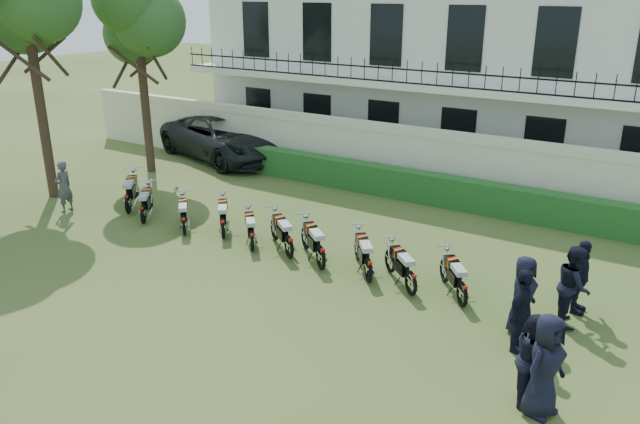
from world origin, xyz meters
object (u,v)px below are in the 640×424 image
object	(u,v)px
motorcycle_1	(143,210)
motorcycle_3	(223,223)
officer_4	(573,285)
inspector	(64,187)
officer_2	(521,311)
officer_1	(534,359)
motorcycle_0	(127,198)
motorcycle_7	(369,264)
officer_3	(523,295)
officer_5	(580,277)
motorcycle_9	(463,288)
motorcycle_5	(289,241)
motorcycle_2	(184,221)
suv	(224,138)
motorcycle_8	(411,277)
tree_west_near	(137,13)
motorcycle_6	(321,252)
motorcycle_4	(252,236)
officer_0	(545,366)

from	to	relation	value
motorcycle_1	motorcycle_3	distance (m)	2.83
motorcycle_3	officer_4	distance (m)	9.32
inspector	officer_2	size ratio (longest dim) A/B	0.96
officer_1	motorcycle_0	bearing A→B (deg)	62.72
motorcycle_7	inspector	world-z (taller)	inspector
officer_3	officer_5	bearing A→B (deg)	-21.92
motorcycle_9	motorcycle_3	bearing A→B (deg)	139.11
motorcycle_1	motorcycle_5	bearing A→B (deg)	-34.75
motorcycle_3	inspector	size ratio (longest dim) A/B	0.93
motorcycle_2	suv	bearing A→B (deg)	78.74
motorcycle_8	officer_2	bearing A→B (deg)	-67.75
tree_west_near	officer_1	distance (m)	18.29
motorcycle_8	motorcycle_6	bearing A→B (deg)	130.45
motorcycle_3	motorcycle_4	world-z (taller)	motorcycle_3
motorcycle_5	inspector	distance (m)	8.18
motorcycle_1	officer_0	world-z (taller)	officer_0
tree_west_near	suv	bearing A→B (deg)	68.60
motorcycle_9	officer_2	world-z (taller)	officer_2
motorcycle_2	officer_0	distance (m)	11.00
motorcycle_3	motorcycle_6	distance (m)	3.44
officer_0	motorcycle_5	bearing A→B (deg)	86.00
motorcycle_1	officer_2	bearing A→B (deg)	-42.35
officer_0	motorcycle_9	bearing A→B (deg)	58.60
motorcycle_0	motorcycle_8	bearing A→B (deg)	-40.84
tree_west_near	officer_2	world-z (taller)	tree_west_near
motorcycle_1	officer_1	world-z (taller)	officer_1
motorcycle_7	officer_0	world-z (taller)	officer_0
motorcycle_8	officer_1	world-z (taller)	officer_1
motorcycle_2	officer_0	xyz separation A→B (m)	(10.66, -2.69, 0.46)
motorcycle_3	motorcycle_8	distance (m)	5.95
suv	officer_1	xyz separation A→B (m)	(15.06, -9.72, -0.05)
motorcycle_5	officer_5	world-z (taller)	officer_5
motorcycle_6	motorcycle_9	world-z (taller)	motorcycle_6
motorcycle_4	officer_4	distance (m)	8.10
motorcycle_6	officer_5	xyz separation A→B (m)	(5.91, 1.16, 0.33)
motorcycle_4	officer_0	bearing A→B (deg)	-60.70
motorcycle_9	officer_3	xyz separation A→B (m)	(1.37, -0.33, 0.37)
tree_west_near	suv	world-z (taller)	tree_west_near
motorcycle_4	motorcycle_6	size ratio (longest dim) A/B	0.87
motorcycle_8	officer_5	bearing A→B (deg)	-27.43
motorcycle_4	motorcycle_2	bearing A→B (deg)	141.23
motorcycle_6	motorcycle_7	size ratio (longest dim) A/B	1.01
suv	officer_4	xyz separation A→B (m)	(15.06, -6.57, -0.00)
motorcycle_3	motorcycle_5	distance (m)	2.37
motorcycle_4	officer_3	xyz separation A→B (m)	(7.27, -0.31, 0.39)
inspector	officer_1	bearing A→B (deg)	76.22
motorcycle_5	officer_5	size ratio (longest dim) A/B	0.96
motorcycle_6	officer_3	distance (m)	5.09
officer_5	tree_west_near	bearing A→B (deg)	79.89
motorcycle_9	suv	xyz separation A→B (m)	(-12.89, 7.13, 0.42)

